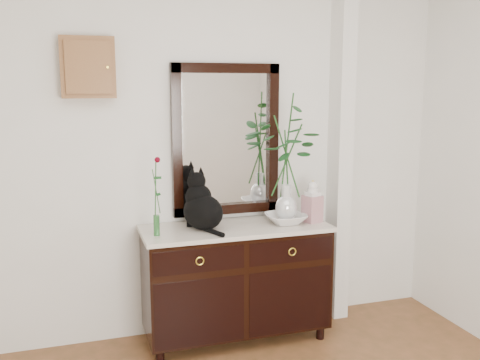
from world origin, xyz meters
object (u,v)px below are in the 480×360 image
object	(u,v)px
cat	(203,201)
ginger_jar	(312,201)
sideboard	(236,277)
lotus_bowl	(286,219)

from	to	relation	value
cat	ginger_jar	xyz separation A→B (m)	(0.81, -0.05, -0.05)
ginger_jar	sideboard	bearing A→B (deg)	175.22
sideboard	cat	xyz separation A→B (m)	(-0.24, 0.00, 0.58)
lotus_bowl	ginger_jar	bearing A→B (deg)	-3.84
cat	lotus_bowl	bearing A→B (deg)	-24.33
cat	lotus_bowl	distance (m)	0.63
sideboard	cat	bearing A→B (deg)	179.44
cat	ginger_jar	bearing A→B (deg)	-24.43
sideboard	lotus_bowl	xyz separation A→B (m)	(0.37, -0.03, 0.41)
lotus_bowl	ginger_jar	world-z (taller)	ginger_jar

